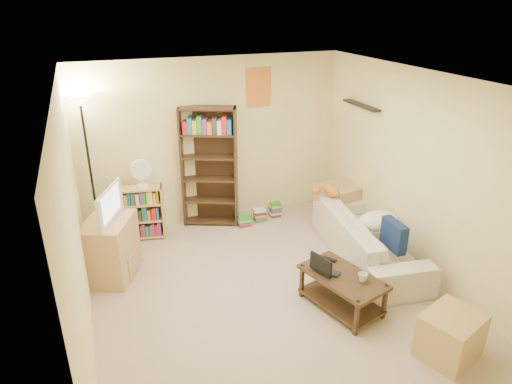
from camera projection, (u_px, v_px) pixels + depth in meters
room at (271, 166)px, 4.81m from camera, size 4.50×4.54×2.52m
sofa at (368, 238)px, 6.06m from camera, size 2.33×1.42×0.61m
navy_pillow at (394, 235)px, 5.56m from camera, size 0.14×0.41×0.36m
cream_blanket at (378, 221)px, 6.05m from camera, size 0.56×0.40×0.24m
tabby_cat at (329, 190)px, 6.58m from camera, size 0.49×0.22×0.17m
coffee_table at (342, 287)px, 5.11m from camera, size 0.77×1.06×0.42m
laptop at (329, 269)px, 5.14m from camera, size 0.47×0.46×0.02m
laptop_screen at (321, 265)px, 5.02m from camera, size 0.10×0.31×0.21m
mug at (363, 277)px, 4.93m from camera, size 0.11×0.11×0.10m
tv_remote at (329, 259)px, 5.34m from camera, size 0.14×0.17×0.02m
tv_stand at (110, 249)px, 5.65m from camera, size 0.77×0.88×0.78m
television at (104, 205)px, 5.42m from camera, size 0.80×0.65×0.42m
tall_bookshelf at (209, 165)px, 6.78m from camera, size 0.86×0.58×1.83m
short_bookshelf at (142, 213)px, 6.58m from camera, size 0.65×0.35×0.79m
desk_fan at (141, 172)px, 6.31m from camera, size 0.28×0.16×0.42m
floor_lamp at (84, 127)px, 5.95m from camera, size 0.36×0.36×2.13m
side_table at (338, 204)px, 7.07m from camera, size 0.66×0.66×0.61m
end_cabinet at (450, 335)px, 4.43m from camera, size 0.68×0.63×0.47m
book_stacks at (261, 214)px, 7.20m from camera, size 0.77×0.30×0.23m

